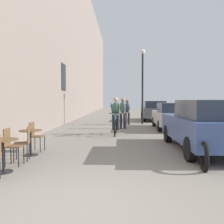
# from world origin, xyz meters

# --- Properties ---
(ground_plane) EXTENTS (88.00, 88.00, 0.00)m
(ground_plane) POSITION_xyz_m (0.00, 0.00, 0.00)
(ground_plane) COLOR gray
(building_facade_left) EXTENTS (0.54, 68.00, 13.86)m
(building_facade_left) POSITION_xyz_m (-3.45, 14.00, 6.93)
(building_facade_left) COLOR gray
(building_facade_left) RESTS_ON ground_plane
(cafe_table_near) EXTENTS (0.64, 0.64, 0.72)m
(cafe_table_near) POSITION_xyz_m (-2.04, 1.68, 0.52)
(cafe_table_near) COLOR black
(cafe_table_near) RESTS_ON ground_plane
(cafe_chair_near_toward_street) EXTENTS (0.38, 0.38, 0.89)m
(cafe_chair_near_toward_street) POSITION_xyz_m (-2.12, 2.25, 0.52)
(cafe_chair_near_toward_street) COLOR black
(cafe_chair_near_toward_street) RESTS_ON ground_plane
(cafe_table_mid) EXTENTS (0.64, 0.64, 0.72)m
(cafe_table_mid) POSITION_xyz_m (-2.05, 3.35, 0.52)
(cafe_table_mid) COLOR black
(cafe_table_mid) RESTS_ON ground_plane
(cafe_chair_mid_toward_street) EXTENTS (0.42, 0.42, 0.89)m
(cafe_chair_mid_toward_street) POSITION_xyz_m (-2.13, 3.92, 0.52)
(cafe_chair_mid_toward_street) COLOR black
(cafe_chair_mid_toward_street) RESTS_ON ground_plane
(cafe_chair_mid_toward_wall) EXTENTS (0.45, 0.45, 0.89)m
(cafe_chair_mid_toward_wall) POSITION_xyz_m (-1.98, 2.71, 0.52)
(cafe_chair_mid_toward_wall) COLOR black
(cafe_chair_mid_toward_wall) RESTS_ON ground_plane
(cyclist_on_bicycle) EXTENTS (0.52, 1.76, 1.74)m
(cyclist_on_bicycle) POSITION_xyz_m (0.26, 7.76, 0.81)
(cyclist_on_bicycle) COLOR black
(cyclist_on_bicycle) RESTS_ON ground_plane
(pedestrian_near) EXTENTS (0.35, 0.26, 1.71)m
(pedestrian_near) POSITION_xyz_m (0.61, 10.12, 0.96)
(pedestrian_near) COLOR #26262D
(pedestrian_near) RESTS_ON ground_plane
(pedestrian_mid) EXTENTS (0.38, 0.30, 1.62)m
(pedestrian_mid) POSITION_xyz_m (0.92, 12.35, 0.91)
(pedestrian_mid) COLOR #26262D
(pedestrian_mid) RESTS_ON ground_plane
(street_lamp) EXTENTS (0.32, 0.32, 4.90)m
(street_lamp) POSITION_xyz_m (1.93, 12.85, 3.11)
(street_lamp) COLOR black
(street_lamp) RESTS_ON ground_plane
(parked_car_nearest) EXTENTS (1.90, 4.43, 1.57)m
(parked_car_nearest) POSITION_xyz_m (3.10, 4.13, 0.82)
(parked_car_nearest) COLOR #384C84
(parked_car_nearest) RESTS_ON ground_plane
(parked_car_second) EXTENTS (1.79, 4.07, 1.43)m
(parked_car_second) POSITION_xyz_m (3.23, 9.96, 0.74)
(parked_car_second) COLOR #B7B7BC
(parked_car_second) RESTS_ON ground_plane
(parked_car_third) EXTENTS (1.92, 4.32, 1.52)m
(parked_car_third) POSITION_xyz_m (3.06, 15.79, 0.79)
(parked_car_third) COLOR #595960
(parked_car_third) RESTS_ON ground_plane
(parked_motorcycle) EXTENTS (0.62, 2.14, 0.92)m
(parked_motorcycle) POSITION_xyz_m (2.45, 2.68, 0.40)
(parked_motorcycle) COLOR black
(parked_motorcycle) RESTS_ON ground_plane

